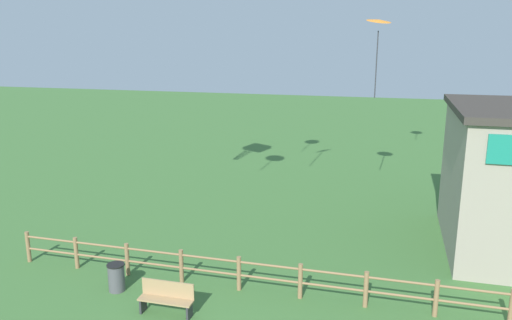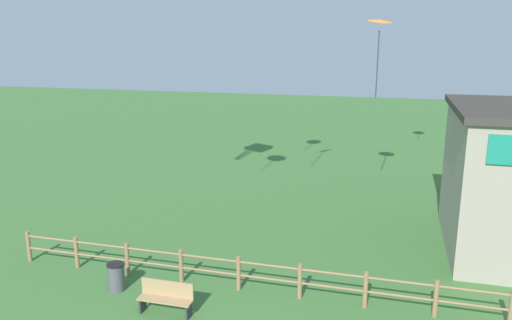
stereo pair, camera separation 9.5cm
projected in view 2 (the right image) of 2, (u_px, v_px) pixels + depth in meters
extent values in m
cylinder|color=olive|center=(29.00, 246.00, 17.37)|extent=(0.14, 0.14, 1.10)
cylinder|color=olive|center=(77.00, 252.00, 16.87)|extent=(0.14, 0.14, 1.10)
cylinder|color=olive|center=(127.00, 259.00, 16.37)|extent=(0.14, 0.14, 1.10)
cylinder|color=olive|center=(181.00, 266.00, 15.86)|extent=(0.14, 0.14, 1.10)
cylinder|color=olive|center=(239.00, 273.00, 15.36)|extent=(0.14, 0.14, 1.10)
cylinder|color=olive|center=(300.00, 281.00, 14.86)|extent=(0.14, 0.14, 1.10)
cylinder|color=olive|center=(365.00, 290.00, 14.36)|extent=(0.14, 0.14, 1.10)
cylinder|color=olive|center=(436.00, 299.00, 13.86)|extent=(0.14, 0.14, 1.10)
cylinder|color=olive|center=(511.00, 309.00, 13.36)|extent=(0.14, 0.14, 1.10)
cylinder|color=olive|center=(238.00, 262.00, 15.27)|extent=(15.34, 0.07, 0.07)
cylinder|color=olive|center=(239.00, 275.00, 15.38)|extent=(15.34, 0.07, 0.07)
cube|color=#9E7F56|center=(165.00, 300.00, 14.00)|extent=(1.58, 0.41, 0.05)
cube|color=#9E7F56|center=(167.00, 288.00, 14.10)|extent=(1.58, 0.06, 0.48)
cube|color=#2D2D33|center=(143.00, 304.00, 14.23)|extent=(0.06, 0.36, 0.42)
cube|color=#2D2D33|center=(189.00, 311.00, 13.87)|extent=(0.06, 0.36, 0.42)
cylinder|color=#4C4C51|center=(116.00, 278.00, 15.38)|extent=(0.50, 0.50, 0.84)
cylinder|color=black|center=(115.00, 264.00, 15.27)|extent=(0.54, 0.54, 0.04)
cone|color=orange|center=(380.00, 20.00, 21.49)|extent=(1.51, 1.51, 0.29)
cylinder|color=#333338|center=(377.00, 65.00, 21.93)|extent=(0.05, 0.05, 2.92)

